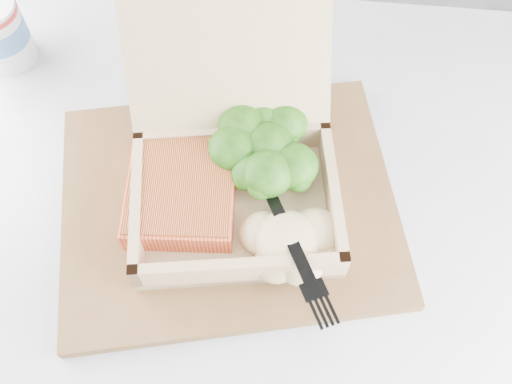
% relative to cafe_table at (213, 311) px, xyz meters
% --- Properties ---
extents(cafe_table, '(0.94, 0.94, 0.71)m').
position_rel_cafe_table_xyz_m(cafe_table, '(0.00, 0.00, 0.00)').
color(cafe_table, black).
rests_on(cafe_table, floor).
extents(serving_tray, '(0.43, 0.41, 0.01)m').
position_rel_cafe_table_xyz_m(serving_tray, '(0.00, 0.06, 0.19)').
color(serving_tray, brown).
rests_on(serving_tray, cafe_table).
extents(takeout_container, '(0.29, 0.31, 0.17)m').
position_rel_cafe_table_xyz_m(takeout_container, '(-0.00, 0.09, 0.24)').
color(takeout_container, tan).
rests_on(takeout_container, serving_tray).
extents(salmon_fillet, '(0.15, 0.17, 0.03)m').
position_rel_cafe_table_xyz_m(salmon_fillet, '(-0.04, 0.05, 0.22)').
color(salmon_fillet, '#EB5B2E').
rests_on(salmon_fillet, takeout_container).
extents(broccoli_pile, '(0.12, 0.12, 0.04)m').
position_rel_cafe_table_xyz_m(broccoli_pile, '(0.02, 0.12, 0.23)').
color(broccoli_pile, '#367C1B').
rests_on(broccoli_pile, takeout_container).
extents(mashed_potatoes, '(0.10, 0.09, 0.03)m').
position_rel_cafe_table_xyz_m(mashed_potatoes, '(0.08, 0.03, 0.22)').
color(mashed_potatoes, '#C8B981').
rests_on(mashed_potatoes, takeout_container).
extents(plastic_fork, '(0.12, 0.12, 0.02)m').
position_rel_cafe_table_xyz_m(plastic_fork, '(0.06, 0.05, 0.24)').
color(plastic_fork, black).
rests_on(plastic_fork, mashed_potatoes).
extents(receipt, '(0.14, 0.18, 0.00)m').
position_rel_cafe_table_xyz_m(receipt, '(-0.05, 0.23, 0.18)').
color(receipt, white).
rests_on(receipt, cafe_table).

